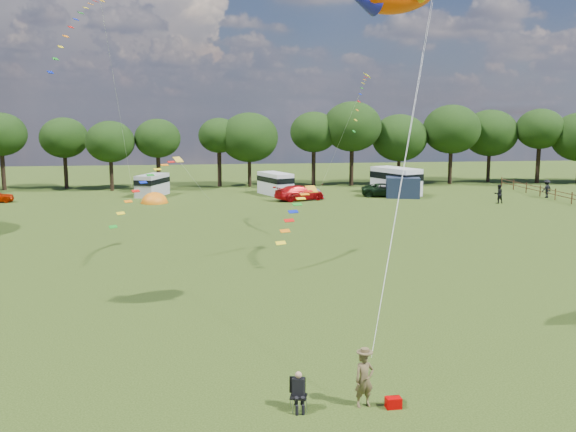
{
  "coord_description": "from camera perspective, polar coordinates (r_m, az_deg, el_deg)",
  "views": [
    {
      "loc": [
        -4.08,
        -22.21,
        8.94
      ],
      "look_at": [
        0.0,
        8.0,
        4.0
      ],
      "focal_mm": 40.0,
      "sensor_mm": 36.0,
      "label": 1
    }
  ],
  "objects": [
    {
      "name": "walker_a",
      "position": [
        66.94,
        18.21,
        1.88
      ],
      "size": [
        0.98,
        0.68,
        1.88
      ],
      "primitive_type": "imported",
      "rotation": [
        0.0,
        0.0,
        3.28
      ],
      "color": "black",
      "rests_on": "ground"
    },
    {
      "name": "kite_bag",
      "position": [
        20.66,
        9.35,
        -16.05
      ],
      "size": [
        0.48,
        0.33,
        0.33
      ],
      "primitive_type": "cube",
      "rotation": [
        0.0,
        0.0,
        0.03
      ],
      "color": "#B50000",
      "rests_on": "ground"
    },
    {
      "name": "campervan_b",
      "position": [
        70.78,
        -11.98,
        2.76
      ],
      "size": [
        3.6,
        5.15,
        2.32
      ],
      "rotation": [
        0.0,
        0.0,
        1.2
      ],
      "color": "#B8B8BA",
      "rests_on": "ground"
    },
    {
      "name": "car_d",
      "position": [
        69.67,
        8.6,
        2.3
      ],
      "size": [
        5.47,
        3.34,
        1.39
      ],
      "primitive_type": "imported",
      "rotation": [
        0.0,
        0.0,
        1.36
      ],
      "color": "black",
      "rests_on": "ground"
    },
    {
      "name": "tree_line",
      "position": [
        77.81,
        -0.77,
        7.29
      ],
      "size": [
        102.98,
        10.98,
        10.27
      ],
      "color": "black",
      "rests_on": "ground"
    },
    {
      "name": "campervan_d",
      "position": [
        71.61,
        9.58,
        3.17
      ],
      "size": [
        4.77,
        6.5,
        2.93
      ],
      "rotation": [
        0.0,
        0.0,
        1.99
      ],
      "color": "white",
      "rests_on": "ground"
    },
    {
      "name": "camp_chair",
      "position": [
        20.08,
        0.92,
        -14.92
      ],
      "size": [
        0.61,
        0.62,
        1.23
      ],
      "rotation": [
        0.0,
        0.0,
        -0.29
      ],
      "color": "#99999E",
      "rests_on": "ground"
    },
    {
      "name": "walker_b",
      "position": [
        72.99,
        22.0,
        2.27
      ],
      "size": [
        1.38,
        1.01,
        1.95
      ],
      "primitive_type": "imported",
      "rotation": [
        0.0,
        0.0,
        3.52
      ],
      "color": "black",
      "rests_on": "ground"
    },
    {
      "name": "tent_greyblue",
      "position": [
        67.54,
        1.96,
        1.61
      ],
      "size": [
        3.11,
        3.41,
        2.31
      ],
      "color": "slate",
      "rests_on": "ground"
    },
    {
      "name": "tent_orange",
      "position": [
        65.35,
        -11.78,
        1.16
      ],
      "size": [
        2.72,
        2.98,
        2.13
      ],
      "color": "orange",
      "rests_on": "ground"
    },
    {
      "name": "streamer_kite_b",
      "position": [
        39.94,
        -11.97,
        3.18
      ],
      "size": [
        4.25,
        4.62,
        3.78
      ],
      "rotation": [
        0.0,
        0.0,
        0.66
      ],
      "color": "gold",
      "rests_on": "ground"
    },
    {
      "name": "car_c",
      "position": [
        65.84,
        1.03,
        2.07
      ],
      "size": [
        5.52,
        3.69,
        1.53
      ],
      "primitive_type": "imported",
      "rotation": [
        0.0,
        0.0,
        1.9
      ],
      "color": "#B80A0E",
      "rests_on": "ground"
    },
    {
      "name": "campervan_c",
      "position": [
        70.29,
        -1.13,
        2.96
      ],
      "size": [
        3.74,
        5.35,
        2.42
      ],
      "rotation": [
        0.0,
        0.0,
        1.94
      ],
      "color": "silver",
      "rests_on": "ground"
    },
    {
      "name": "ground_plane",
      "position": [
        24.28,
        2.59,
        -12.4
      ],
      "size": [
        180.0,
        180.0,
        0.0
      ],
      "primitive_type": "plane",
      "color": "black",
      "rests_on": "ground"
    },
    {
      "name": "streamer_kite_c",
      "position": [
        38.87,
        1.06,
        0.99
      ],
      "size": [
        3.27,
        4.92,
        2.84
      ],
      "rotation": [
        0.0,
        0.0,
        0.37
      ],
      "color": "orange",
      "rests_on": "ground"
    },
    {
      "name": "streamer_kite_d",
      "position": [
        47.37,
        6.6,
        10.88
      ],
      "size": [
        2.52,
        5.04,
        4.26
      ],
      "rotation": [
        0.0,
        0.0,
        1.11
      ],
      "color": "#F3E900",
      "rests_on": "ground"
    },
    {
      "name": "streamer_kite_a",
      "position": [
        48.72,
        -18.01,
        16.15
      ],
      "size": [
        3.23,
        5.59,
        5.76
      ],
      "rotation": [
        0.0,
        0.0,
        1.15
      ],
      "color": "orange",
      "rests_on": "ground"
    },
    {
      "name": "kite_flyer",
      "position": [
        20.35,
        6.79,
        -14.25
      ],
      "size": [
        0.7,
        0.53,
        1.72
      ],
      "primitive_type": "imported",
      "rotation": [
        0.0,
        0.0,
        0.2
      ],
      "color": "brown",
      "rests_on": "ground"
    },
    {
      "name": "awning_navy",
      "position": [
        69.17,
        10.15,
        2.53
      ],
      "size": [
        4.04,
        3.57,
        2.16
      ],
      "primitive_type": "cube",
      "rotation": [
        0.0,
        0.0,
        -0.25
      ],
      "color": "#19233A",
      "rests_on": "ground"
    }
  ]
}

